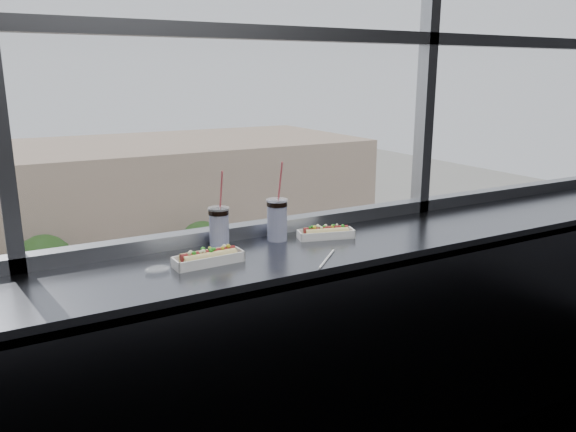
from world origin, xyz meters
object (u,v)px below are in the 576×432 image
pedestrian_b (34,311)px  car_near_e (416,330)px  pedestrian_d (215,274)px  hotdog_tray_left (208,257)px  car_near_d (270,369)px  car_far_c (263,289)px  tree_center (45,264)px  soda_cup_left (219,226)px  soda_cup_right (277,218)px  wrapper (157,269)px  hotdog_tray_right (326,232)px  loose_straw (327,259)px  car_near_c (87,422)px  car_far_b (107,322)px  tree_right (202,245)px

pedestrian_b → car_near_e: bearing=54.9°
car_near_e → pedestrian_d: 12.91m
hotdog_tray_left → car_near_d: hotdog_tray_left is taller
car_near_d → car_far_c: bearing=-27.8°
car_near_d → tree_center: 14.04m
hotdog_tray_left → soda_cup_left: size_ratio=0.84×
pedestrian_d → tree_center: 9.54m
soda_cup_right → wrapper: size_ratio=3.66×
car_near_d → hotdog_tray_left: bearing=149.1°
tree_center → hotdog_tray_right: bearing=-92.0°
pedestrian_b → soda_cup_right: bearing=-0.8°
pedestrian_b → loose_straw: bearing=-0.7°
soda_cup_right → tree_center: size_ratio=0.08×
soda_cup_right → tree_center: (1.20, 28.12, -8.98)m
tree_center → car_far_c: bearing=-20.5°
soda_cup_right → car_far_c: soda_cup_right is taller
car_far_c → car_near_c: bearing=130.5°
hotdog_tray_right → car_near_e: bearing=61.6°
soda_cup_right → pedestrian_d: soda_cup_right is taller
soda_cup_left → car_far_b: size_ratio=0.06×
loose_straw → pedestrian_d: bearing=26.5°
car_far_b → pedestrian_d: bearing=-55.7°
loose_straw → hotdog_tray_left: bearing=114.0°
hotdog_tray_left → tree_right: hotdog_tray_left is taller
tree_center → car_near_c: bearing=-90.8°
hotdog_tray_left → hotdog_tray_right: 0.61m
pedestrian_b → car_far_b: bearing=45.9°
car_near_e → tree_center: size_ratio=1.30×
hotdog_tray_left → pedestrian_d: (10.88, 28.00, -11.03)m
car_far_b → tree_center: 5.04m
car_far_b → car_far_c: 8.51m
hotdog_tray_right → wrapper: size_ratio=2.75×
car_near_d → tree_right: tree_right is taller
car_near_d → soda_cup_right: bearing=150.0°
car_far_b → pedestrian_d: (7.12, 3.72, 0.03)m
car_far_c → car_near_d: bearing=159.3°
car_far_b → car_far_c: size_ratio=0.93×
pedestrian_d → car_far_b: bearing=-152.4°
car_far_c → pedestrian_b: pedestrian_b is taller
pedestrian_b → pedestrian_d: pedestrian_b is taller
car_far_c → tree_right: tree_right is taller
car_far_b → soda_cup_left: bearing=178.1°
hotdog_tray_right → car_near_c: bearing=102.7°
car_near_c → hotdog_tray_left: bearing=170.8°
soda_cup_left → soda_cup_right: bearing=-3.6°
car_far_b → soda_cup_right: bearing=178.8°
car_near_d → hotdog_tray_right: bearing=150.7°
soda_cup_right → tree_right: (9.86, 28.12, -9.25)m
tree_center → tree_right: 8.66m
car_near_e → tree_right: size_ratio=1.42×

